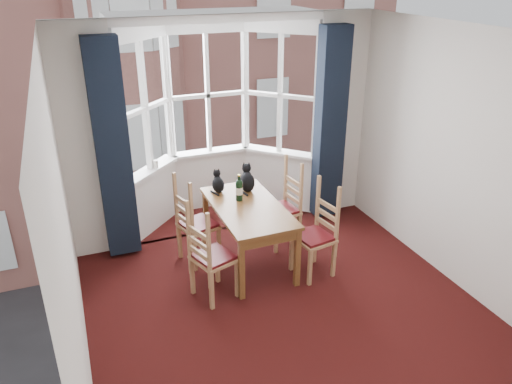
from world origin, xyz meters
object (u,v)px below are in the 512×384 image
wine_bottle (239,189)px  cat_right (247,180)px  chair_left_far (192,228)px  candle_tall (156,164)px  chair_right_near (320,236)px  cat_left (218,183)px  dining_table (248,213)px  chair_left_near (207,261)px  chair_right_far (287,209)px

wine_bottle → cat_right: bearing=51.0°
wine_bottle → chair_left_far: bearing=174.6°
cat_right → candle_tall: bearing=137.9°
chair_right_near → cat_left: 1.41m
dining_table → candle_tall: bearing=122.2°
cat_right → wine_bottle: cat_right is taller
chair_left_near → cat_right: (0.81, 0.95, 0.42)m
cat_right → chair_left_near: bearing=-130.6°
wine_bottle → cat_left: bearing=115.9°
chair_left_near → cat_left: bearing=66.0°
cat_left → chair_left_near: bearing=-114.0°
chair_right_near → candle_tall: (-1.51, 1.78, 0.45)m
dining_table → cat_left: cat_left is taller
dining_table → chair_right_far: (0.63, 0.28, -0.19)m
chair_left_far → chair_right_near: same height
chair_right_far → cat_right: cat_right is taller
dining_table → wine_bottle: (-0.04, 0.19, 0.24)m
chair_right_near → cat_right: (-0.55, 0.91, 0.42)m
chair_right_far → dining_table: bearing=-156.1°
cat_right → dining_table: bearing=-109.3°
chair_left_near → wine_bottle: bearing=48.9°
cat_right → candle_tall: 1.29m
chair_left_far → dining_table: bearing=-21.4°
cat_left → candle_tall: cat_left is taller
dining_table → wine_bottle: bearing=101.8°
cat_right → chair_right_far: bearing=-16.4°
chair_right_near → candle_tall: bearing=130.4°
chair_left_near → cat_left: 1.21m
cat_left → cat_right: bearing=-15.7°
chair_left_near → chair_right_near: (1.36, 0.04, 0.00)m
chair_left_near → chair_right_far: same height
chair_right_far → cat_left: 0.95m
cat_right → chair_right_near: bearing=-58.8°
chair_left_near → candle_tall: (-0.15, 1.81, 0.45)m
chair_left_far → chair_right_near: bearing=-28.9°
chair_left_near → chair_right_near: bearing=1.6°
chair_right_far → wine_bottle: bearing=-172.4°
chair_left_near → chair_left_far: (0.04, 0.77, 0.00)m
dining_table → chair_left_near: bearing=-141.6°
dining_table → cat_right: size_ratio=4.02×
dining_table → chair_right_far: 0.72m
chair_left_near → wine_bottle: (0.62, 0.72, 0.43)m
chair_left_far → chair_left_near: bearing=-92.8°
dining_table → chair_right_near: (0.70, -0.49, -0.19)m
chair_left_near → chair_right_far: (1.29, 0.81, 0.00)m
chair_left_far → chair_right_near: 1.51m
cat_right → candle_tall: cat_right is taller
chair_right_far → cat_left: size_ratio=3.19×
chair_left_far → wine_bottle: size_ratio=2.80×
wine_bottle → candle_tall: 1.34m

